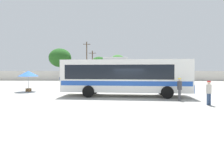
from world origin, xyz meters
name	(u,v)px	position (x,y,z in m)	size (l,w,h in m)	color
ground_plane	(124,87)	(0.00, 10.00, 0.00)	(300.00, 300.00, 0.00)	#A3A099
perimeter_wall	(122,76)	(0.00, 25.81, 1.12)	(80.00, 0.30, 2.24)	beige
coach_bus_white_blue	(124,75)	(-0.38, 0.67, 1.89)	(11.58, 3.31, 3.53)	white
attendant_by_bus_door	(180,88)	(3.90, -1.74, 1.00)	(0.49, 0.49, 1.75)	#4C4C51
passenger_waiting_on_apron	(209,91)	(5.24, -3.55, 0.93)	(0.39, 0.39, 1.64)	#33476B
vendor_umbrella_secondary_blue	(28,74)	(-10.85, 3.77, 1.96)	(2.17, 2.17, 2.30)	gray
parked_car_leftmost_dark_blue	(71,78)	(-11.06, 22.62, 0.81)	(4.46, 2.17, 1.53)	navy
parked_car_second_red	(98,78)	(-5.12, 22.24, 0.76)	(4.24, 2.29, 1.43)	red
parked_car_third_maroon	(128,78)	(1.31, 22.26, 0.75)	(4.13, 2.23, 1.41)	maroon
parked_car_rightmost_black	(154,78)	(6.95, 23.04, 0.78)	(4.62, 2.21, 1.46)	black
utility_pole_near	(87,60)	(-8.52, 27.86, 4.88)	(1.79, 0.48, 9.38)	#4C3823
utility_pole_far	(92,65)	(-7.29, 28.89, 3.83)	(1.80, 0.24, 7.30)	#4C3823
roadside_tree_left	(60,58)	(-16.01, 30.65, 5.68)	(5.72, 5.72, 8.12)	brown
roadside_tree_midleft	(99,64)	(-5.93, 31.73, 4.15)	(4.38, 4.38, 6.02)	brown
roadside_tree_midright	(118,62)	(-0.97, 30.36, 4.66)	(4.01, 4.01, 6.39)	brown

